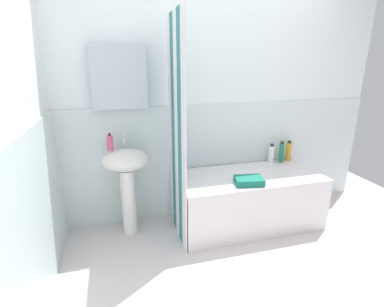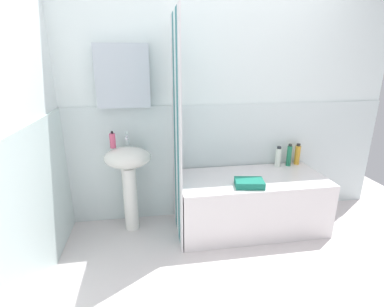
# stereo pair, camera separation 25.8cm
# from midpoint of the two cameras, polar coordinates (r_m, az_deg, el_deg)

# --- Properties ---
(ground_plane) EXTENTS (4.80, 5.60, 0.04)m
(ground_plane) POSITION_cam_midpoint_polar(r_m,az_deg,el_deg) (2.40, 16.37, -25.84)
(ground_plane) COLOR silver
(wall_back_tiled) EXTENTS (3.60, 0.18, 2.40)m
(wall_back_tiled) POSITION_cam_midpoint_polar(r_m,az_deg,el_deg) (2.95, 6.95, 8.57)
(wall_back_tiled) COLOR white
(wall_back_tiled) RESTS_ON ground_plane
(wall_left_tiled) EXTENTS (0.07, 1.81, 2.40)m
(wall_left_tiled) POSITION_cam_midpoint_polar(r_m,az_deg,el_deg) (2.07, -28.86, 1.82)
(wall_left_tiled) COLOR white
(wall_left_tiled) RESTS_ON ground_plane
(sink) EXTENTS (0.44, 0.34, 0.85)m
(sink) POSITION_cam_midpoint_polar(r_m,az_deg,el_deg) (2.75, -9.96, -3.40)
(sink) COLOR white
(sink) RESTS_ON ground_plane
(faucet) EXTENTS (0.03, 0.12, 0.12)m
(faucet) POSITION_cam_midpoint_polar(r_m,az_deg,el_deg) (2.74, -10.27, 2.87)
(faucet) COLOR silver
(faucet) RESTS_ON sink
(soap_dispenser) EXTENTS (0.05, 0.05, 0.16)m
(soap_dispenser) POSITION_cam_midpoint_polar(r_m,az_deg,el_deg) (2.67, -12.95, 2.52)
(soap_dispenser) COLOR #CC4B6D
(soap_dispenser) RESTS_ON sink
(bathtub) EXTENTS (1.43, 0.67, 0.54)m
(bathtub) POSITION_cam_midpoint_polar(r_m,az_deg,el_deg) (2.98, 14.03, -9.44)
(bathtub) COLOR silver
(bathtub) RESTS_ON ground_plane
(shower_curtain) EXTENTS (0.01, 0.67, 2.00)m
(shower_curtain) POSITION_cam_midpoint_polar(r_m,az_deg,el_deg) (2.52, -0.14, 3.89)
(shower_curtain) COLOR white
(shower_curtain) RESTS_ON ground_plane
(lotion_bottle) EXTENTS (0.06, 0.06, 0.23)m
(lotion_bottle) POSITION_cam_midpoint_polar(r_m,az_deg,el_deg) (3.34, 22.40, -0.22)
(lotion_bottle) COLOR gold
(lotion_bottle) RESTS_ON bathtub
(body_wash_bottle) EXTENTS (0.05, 0.05, 0.24)m
(body_wash_bottle) POSITION_cam_midpoint_polar(r_m,az_deg,el_deg) (3.26, 20.99, -0.40)
(body_wash_bottle) COLOR #227A55
(body_wash_bottle) RESTS_ON bathtub
(shampoo_bottle) EXTENTS (0.06, 0.06, 0.22)m
(shampoo_bottle) POSITION_cam_midpoint_polar(r_m,az_deg,el_deg) (3.21, 19.07, -0.68)
(shampoo_bottle) COLOR white
(shampoo_bottle) RESTS_ON bathtub
(towel_folded) EXTENTS (0.28, 0.22, 0.06)m
(towel_folded) POSITION_cam_midpoint_polar(r_m,az_deg,el_deg) (2.65, 14.14, -5.81)
(towel_folded) COLOR #1C735E
(towel_folded) RESTS_ON bathtub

